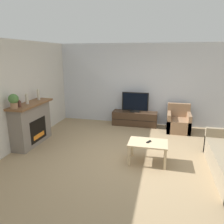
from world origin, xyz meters
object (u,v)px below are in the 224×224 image
potted_plant (14,100)px  remote (149,142)px  tv (135,103)px  tv_stand (135,118)px  coffee_table (148,145)px  mantel_vase_left (19,104)px  mantel_vase_centre_left (27,99)px  armchair (178,122)px  fireplace (31,123)px  mantel_vase_right (38,95)px

potted_plant → remote: potted_plant is taller
tv → remote: tv is taller
tv_stand → coffee_table: (0.64, -2.55, 0.17)m
mantel_vase_left → potted_plant: potted_plant is taller
mantel_vase_left → tv_stand: (2.45, 2.64, -0.97)m
remote → mantel_vase_centre_left: bearing=-156.2°
mantel_vase_centre_left → armchair: size_ratio=0.33×
fireplace → armchair: bearing=26.9°
potted_plant → tv_stand: (2.45, 2.81, -1.08)m
potted_plant → tv: 3.77m
mantel_vase_right → remote: bearing=-13.7°
coffee_table → remote: bearing=34.7°
mantel_vase_right → fireplace: bearing=-92.3°
mantel_vase_left → tv_stand: mantel_vase_left is taller
armchair → mantel_vase_right: bearing=-158.3°
potted_plant → remote: bearing=5.1°
mantel_vase_left → tv_stand: size_ratio=0.12×
fireplace → coffee_table: 3.13m
mantel_vase_centre_left → potted_plant: 0.50m
remote → coffee_table: bearing=-117.4°
mantel_vase_centre_left → tv_stand: mantel_vase_centre_left is taller
fireplace → mantel_vase_right: bearing=87.7°
mantel_vase_right → remote: (3.10, -0.76, -0.78)m
mantel_vase_left → armchair: mantel_vase_left is taller
mantel_vase_centre_left → mantel_vase_left: bearing=-90.0°
fireplace → remote: size_ratio=9.42×
tv_stand → tv: bearing=-90.0°
coffee_table → remote: 0.08m
tv_stand → armchair: (1.41, -0.24, 0.04)m
fireplace → mantel_vase_left: size_ratio=7.95×
mantel_vase_right → potted_plant: 1.03m
tv_stand → coffee_table: coffee_table is taller
mantel_vase_centre_left → mantel_vase_right: size_ratio=0.90×
tv → armchair: size_ratio=1.06×
tv_stand → remote: (0.65, -2.54, 0.25)m
potted_plant → mantel_vase_right: bearing=90.0°
mantel_vase_right → coffee_table: (3.09, -0.77, -0.86)m
mantel_vase_centre_left → tv: bearing=43.4°
fireplace → mantel_vase_centre_left: (0.02, -0.11, 0.68)m
fireplace → mantel_vase_right: (0.02, 0.43, 0.70)m
mantel_vase_right → coffee_table: bearing=-14.0°
mantel_vase_centre_left → remote: bearing=-4.1°
tv_stand → armchair: armchair is taller
potted_plant → armchair: size_ratio=0.42×
potted_plant → coffee_table: 3.23m
armchair → coffee_table: 2.43m
fireplace → mantel_vase_right: 0.82m
mantel_vase_right → potted_plant: bearing=-90.0°
coffee_table → mantel_vase_right: bearing=166.0°
potted_plant → tv: bearing=48.9°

